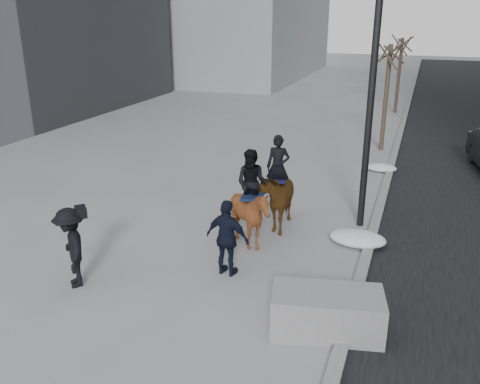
% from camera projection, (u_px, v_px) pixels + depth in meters
% --- Properties ---
extents(ground, '(120.00, 120.00, 0.00)m').
position_uv_depth(ground, '(222.00, 271.00, 11.50)').
color(ground, gray).
rests_on(ground, ground).
extents(curb, '(0.25, 90.00, 0.12)m').
position_uv_depth(curb, '(392.00, 163.00, 19.36)').
color(curb, gray).
rests_on(curb, ground).
extents(planter, '(2.17, 1.39, 0.80)m').
position_uv_depth(planter, '(327.00, 312.00, 9.23)').
color(planter, gray).
rests_on(planter, ground).
extents(tree_near, '(1.20, 1.20, 4.75)m').
position_uv_depth(tree_near, '(386.00, 93.00, 20.57)').
color(tree_near, '#382E21').
rests_on(tree_near, ground).
extents(tree_far, '(1.20, 1.20, 4.54)m').
position_uv_depth(tree_far, '(399.00, 72.00, 28.18)').
color(tree_far, '#3C2A23').
rests_on(tree_far, ground).
extents(mounted_left, '(1.09, 2.01, 2.49)m').
position_uv_depth(mounted_left, '(276.00, 193.00, 13.63)').
color(mounted_left, '#533110').
rests_on(mounted_left, ground).
extents(mounted_right, '(1.40, 1.55, 2.45)m').
position_uv_depth(mounted_right, '(250.00, 209.00, 12.41)').
color(mounted_right, '#532810').
rests_on(mounted_right, ground).
extents(feeder, '(1.08, 0.93, 1.75)m').
position_uv_depth(feeder, '(227.00, 238.00, 11.09)').
color(feeder, black).
rests_on(feeder, ground).
extents(camera_crew, '(1.25, 1.27, 1.75)m').
position_uv_depth(camera_crew, '(71.00, 247.00, 10.64)').
color(camera_crew, black).
rests_on(camera_crew, ground).
extents(lamppost, '(0.25, 0.80, 9.09)m').
position_uv_depth(lamppost, '(377.00, 35.00, 12.26)').
color(lamppost, black).
rests_on(lamppost, ground).
extents(snow_piles, '(1.41, 7.29, 0.36)m').
position_uv_depth(snow_piles, '(367.00, 210.00, 14.50)').
color(snow_piles, silver).
rests_on(snow_piles, ground).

